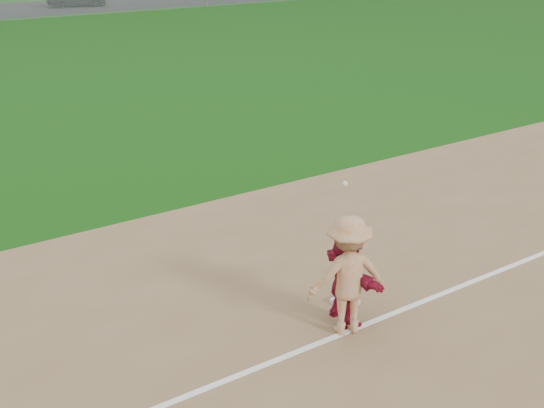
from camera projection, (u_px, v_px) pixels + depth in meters
ground at (324, 307)px, 11.04m from camera, size 160.00×160.00×0.00m
foul_line at (356, 328)px, 10.41m from camera, size 60.00×0.10×0.01m
first_base at (345, 302)px, 11.09m from camera, size 0.40×0.40×0.08m
base_runner at (346, 275)px, 10.35m from camera, size 0.67×1.52×1.58m
first_base_play at (348, 275)px, 10.02m from camera, size 1.37×1.03×2.34m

